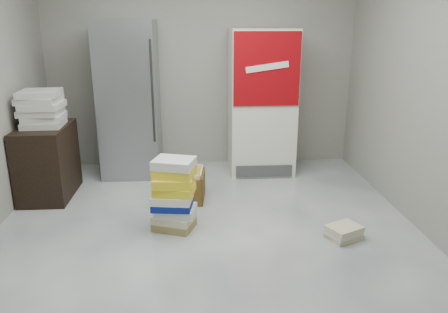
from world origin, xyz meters
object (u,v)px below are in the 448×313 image
steel_fridge (130,100)px  coke_cooler (261,102)px  cardboard_box (185,187)px  wood_shelf (48,162)px  phonebook_stack_main (174,195)px

steel_fridge → coke_cooler: steel_fridge is taller
coke_cooler → cardboard_box: 1.55m
wood_shelf → cardboard_box: bearing=-8.0°
wood_shelf → steel_fridge: bearing=41.3°
steel_fridge → cardboard_box: 1.41m
steel_fridge → coke_cooler: 1.65m
steel_fridge → coke_cooler: size_ratio=1.06×
coke_cooler → phonebook_stack_main: coke_cooler is taller
coke_cooler → phonebook_stack_main: size_ratio=2.59×
steel_fridge → wood_shelf: (-0.83, -0.73, -0.55)m
wood_shelf → cardboard_box: wood_shelf is taller
cardboard_box → wood_shelf: bearing=177.2°
wood_shelf → coke_cooler: bearing=16.3°
wood_shelf → phonebook_stack_main: wood_shelf is taller
coke_cooler → phonebook_stack_main: (-1.05, -1.65, -0.56)m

